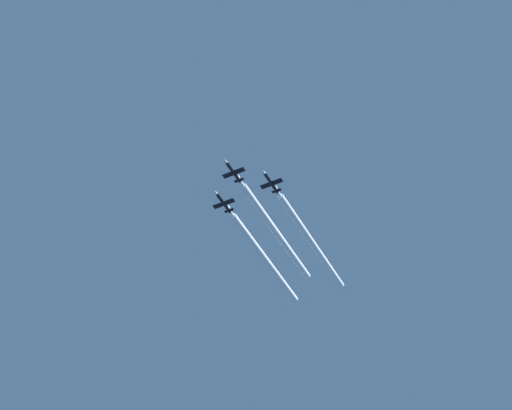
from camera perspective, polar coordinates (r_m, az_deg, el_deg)
The scene contains 6 objects.
jet_lead at distance 326.98m, azimuth -1.32°, elevation 1.92°, with size 7.75×11.28×2.71m.
jet_left_wingman at distance 329.51m, azimuth 0.82°, elevation 1.31°, with size 7.75×11.28×2.71m.
jet_right_wingman at distance 335.79m, azimuth -1.89°, elevation 0.17°, with size 7.75×11.28×2.71m.
smoke_trail_lead at distance 346.29m, azimuth 1.10°, elevation -1.48°, with size 2.20×52.13×2.20m.
smoke_trail_left_wingman at distance 349.59m, azimuth 3.11°, elevation -2.04°, with size 2.20×52.30×2.20m.
smoke_trail_right_wingman at distance 355.10m, azimuth 0.46°, elevation -2.98°, with size 2.20×50.80×2.20m.
Camera 1 is at (-106.92, 199.45, 1.69)m, focal length 71.06 mm.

